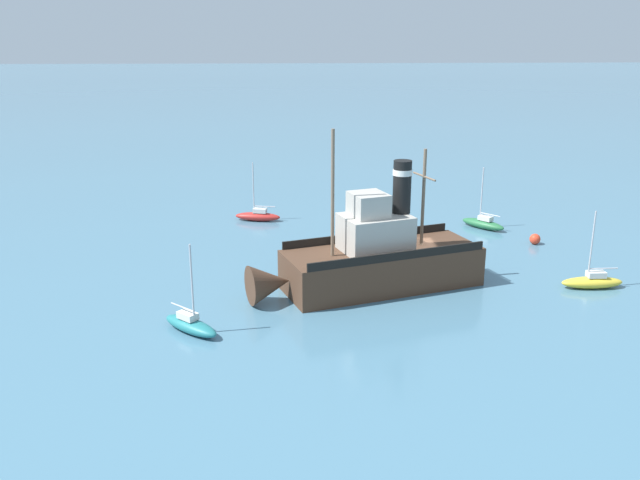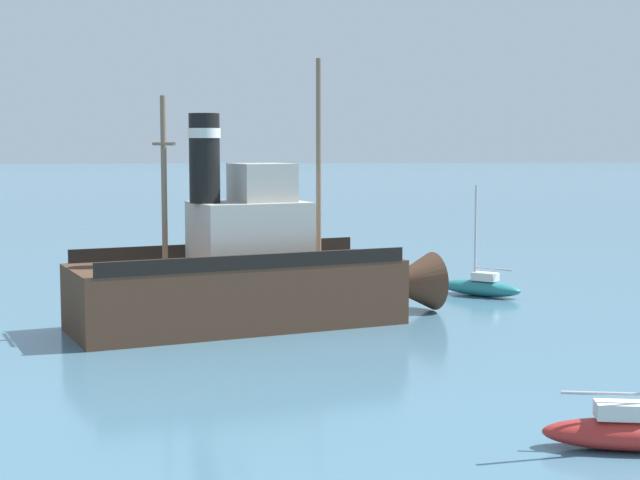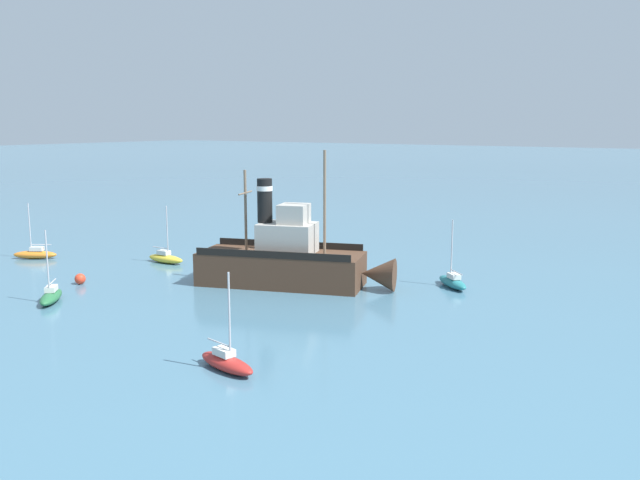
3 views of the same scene
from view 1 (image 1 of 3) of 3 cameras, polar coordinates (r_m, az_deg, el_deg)
The scene contains 7 objects.
ground_plane at distance 43.50m, azimuth 7.88°, elevation -3.34°, with size 600.00×600.00×0.00m, color #477289.
old_tugboat at distance 41.33m, azimuth 4.48°, elevation -1.64°, with size 7.96×14.73×9.90m.
sailboat_yellow at distance 44.87m, azimuth 21.95°, elevation -3.25°, with size 1.10×3.80×4.90m.
sailboat_green at distance 55.68m, azimuth 13.57°, elevation 1.39°, with size 3.60×3.31×4.90m.
sailboat_teal at distance 36.37m, azimuth -10.85°, elevation -6.99°, with size 3.37×3.55×4.90m.
sailboat_red at distance 56.56m, azimuth -5.25°, elevation 2.05°, with size 1.90×3.95×4.90m.
mooring_buoy at distance 52.57m, azimuth 17.65°, elevation 0.08°, with size 0.79×0.79×0.79m, color red.
Camera 1 is at (-39.96, 8.10, 15.15)m, focal length 38.00 mm.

